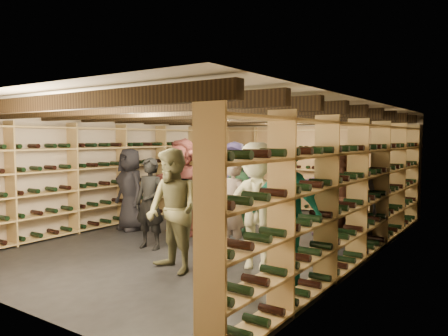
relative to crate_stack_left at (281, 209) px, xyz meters
name	(u,v)px	position (x,y,z in m)	size (l,w,h in m)	color
ground	(218,238)	(-0.37, -1.79, -0.34)	(8.00, 8.00, 0.00)	black
walls	(218,174)	(-0.37, -1.79, 0.86)	(5.52, 8.02, 2.40)	#B7A58E
ceiling	(218,108)	(-0.37, -1.79, 2.06)	(5.50, 8.00, 0.01)	beige
ceiling_joists	(218,116)	(-0.37, -1.79, 1.92)	(5.40, 7.12, 0.18)	black
wine_rack_left	(122,174)	(-2.94, -1.79, 0.74)	(0.32, 7.50, 2.15)	#A88A51
wine_rack_right	(357,190)	(2.20, -1.79, 0.74)	(0.32, 7.50, 2.15)	#A88A51
wine_rack_back	(305,168)	(-0.37, 2.04, 0.73)	(4.70, 0.30, 2.15)	#A88A51
crate_stack_left	(281,209)	(0.00, 0.00, 0.00)	(0.55, 0.41, 0.68)	tan
crate_stack_right	(226,214)	(-1.17, -0.36, -0.17)	(0.55, 0.42, 0.34)	tan
crate_loose	(305,225)	(0.62, -0.14, -0.25)	(0.50, 0.33, 0.17)	tan
person_0	(130,189)	(-2.24, -2.22, 0.49)	(0.81, 0.53, 1.65)	black
person_1	(150,203)	(-0.87, -3.06, 0.42)	(0.56, 0.37, 1.53)	black
person_2	(173,211)	(0.30, -3.82, 0.52)	(0.84, 0.65, 1.72)	brown
person_3	(257,206)	(1.15, -3.00, 0.56)	(1.16, 0.67, 1.80)	beige
person_4	(285,215)	(1.81, -3.41, 0.56)	(1.05, 0.44, 1.79)	#0F6D5C
person_5	(183,186)	(-1.14, -1.89, 0.59)	(1.72, 0.55, 1.85)	brown
person_6	(234,184)	(-0.69, -0.76, 0.55)	(0.87, 0.57, 1.78)	#2A234E
person_7	(232,207)	(0.44, -2.54, 0.42)	(0.55, 0.36, 1.51)	gray
person_8	(345,199)	(1.81, -1.21, 0.50)	(0.81, 0.63, 1.67)	#432318
person_9	(182,182)	(-2.15, -0.71, 0.51)	(1.10, 0.63, 1.71)	#9F9A91
person_10	(238,195)	(-0.23, -1.34, 0.42)	(0.89, 0.37, 1.52)	#22492E
person_11	(330,191)	(1.29, -0.49, 0.52)	(1.59, 0.51, 1.72)	slate
person_12	(355,195)	(1.81, -0.66, 0.50)	(0.82, 0.53, 1.68)	#39373D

